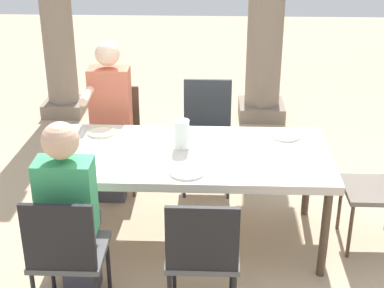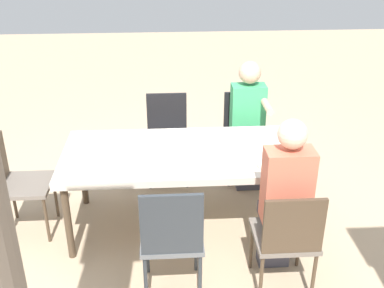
# 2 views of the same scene
# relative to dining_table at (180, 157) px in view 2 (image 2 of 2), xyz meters

# --- Properties ---
(ground_plane) EXTENTS (16.00, 16.00, 0.00)m
(ground_plane) POSITION_rel_dining_table_xyz_m (0.00, 0.00, -0.68)
(ground_plane) COLOR tan
(dining_table) EXTENTS (1.98, 0.97, 0.74)m
(dining_table) POSITION_rel_dining_table_xyz_m (0.00, 0.00, 0.00)
(dining_table) COLOR beige
(dining_table) RESTS_ON ground
(chair_west_north) EXTENTS (0.44, 0.44, 0.88)m
(chair_west_north) POSITION_rel_dining_table_xyz_m (-0.72, 0.91, -0.17)
(chair_west_north) COLOR #6A6158
(chair_west_north) RESTS_ON ground
(chair_west_south) EXTENTS (0.44, 0.44, 0.89)m
(chair_west_south) POSITION_rel_dining_table_xyz_m (-0.72, -0.91, -0.17)
(chair_west_south) COLOR #4F4F50
(chair_west_south) RESTS_ON ground
(chair_mid_north) EXTENTS (0.44, 0.44, 0.95)m
(chair_mid_north) POSITION_rel_dining_table_xyz_m (0.09, 0.91, -0.13)
(chair_mid_north) COLOR #5B5E61
(chair_mid_north) RESTS_ON ground
(chair_mid_south) EXTENTS (0.44, 0.44, 0.90)m
(chair_mid_south) POSITION_rel_dining_table_xyz_m (0.09, -0.90, -0.16)
(chair_mid_south) COLOR #4F4F50
(chair_mid_south) RESTS_ON ground
(chair_head_east) EXTENTS (0.44, 0.44, 0.89)m
(chair_head_east) POSITION_rel_dining_table_xyz_m (1.41, 0.00, -0.16)
(chair_head_east) COLOR #6A6158
(chair_head_east) RESTS_ON ground
(diner_woman_green) EXTENTS (0.35, 0.49, 1.34)m
(diner_woman_green) POSITION_rel_dining_table_xyz_m (-0.73, 0.73, 0.04)
(diner_woman_green) COLOR #3F3F4C
(diner_woman_green) RESTS_ON ground
(diner_man_white) EXTENTS (0.35, 0.50, 1.29)m
(diner_man_white) POSITION_rel_dining_table_xyz_m (-0.73, -0.73, 0.02)
(diner_man_white) COLOR #3F3F4C
(diner_man_white) RESTS_ON ground
(plate_0) EXTENTS (0.22, 0.22, 0.02)m
(plate_0) POSITION_rel_dining_table_xyz_m (-0.71, 0.31, 0.07)
(plate_0) COLOR silver
(plate_0) RESTS_ON dining_table
(fork_0) EXTENTS (0.02, 0.17, 0.01)m
(fork_0) POSITION_rel_dining_table_xyz_m (-0.86, 0.31, 0.06)
(fork_0) COLOR silver
(fork_0) RESTS_ON dining_table
(spoon_0) EXTENTS (0.02, 0.17, 0.01)m
(spoon_0) POSITION_rel_dining_table_xyz_m (-0.56, 0.31, 0.06)
(spoon_0) COLOR silver
(spoon_0) RESTS_ON dining_table
(plate_1) EXTENTS (0.24, 0.24, 0.02)m
(plate_1) POSITION_rel_dining_table_xyz_m (-0.03, -0.32, 0.07)
(plate_1) COLOR white
(plate_1) RESTS_ON dining_table
(fork_1) EXTENTS (0.02, 0.17, 0.01)m
(fork_1) POSITION_rel_dining_table_xyz_m (-0.18, -0.32, 0.06)
(fork_1) COLOR silver
(fork_1) RESTS_ON dining_table
(spoon_1) EXTENTS (0.03, 0.17, 0.01)m
(spoon_1) POSITION_rel_dining_table_xyz_m (0.12, -0.32, 0.06)
(spoon_1) COLOR silver
(spoon_1) RESTS_ON dining_table
(plate_2) EXTENTS (0.22, 0.22, 0.02)m
(plate_2) POSITION_rel_dining_table_xyz_m (0.70, 0.30, 0.07)
(plate_2) COLOR white
(plate_2) RESTS_ON dining_table
(fork_2) EXTENTS (0.03, 0.17, 0.01)m
(fork_2) POSITION_rel_dining_table_xyz_m (0.55, 0.30, 0.06)
(fork_2) COLOR silver
(fork_2) RESTS_ON dining_table
(spoon_2) EXTENTS (0.03, 0.17, 0.01)m
(spoon_2) POSITION_rel_dining_table_xyz_m (0.85, 0.30, 0.06)
(spoon_2) COLOR silver
(spoon_2) RESTS_ON dining_table
(water_pitcher) EXTENTS (0.11, 0.11, 0.22)m
(water_pitcher) POSITION_rel_dining_table_xyz_m (-0.08, 0.07, 0.16)
(water_pitcher) COLOR white
(water_pitcher) RESTS_ON dining_table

